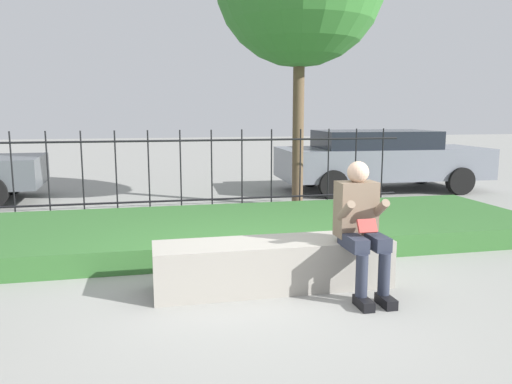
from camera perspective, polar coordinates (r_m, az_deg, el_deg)
The scene contains 6 objects.
ground_plane at distance 5.08m, azimuth 0.32°, elevation -10.99°, with size 60.00×60.00×0.00m, color gray.
stone_bench at distance 5.05m, azimuth 2.02°, elevation -8.55°, with size 2.37×0.57×0.48m.
person_seated_reader at distance 4.87m, azimuth 11.86°, elevation -3.41°, with size 0.42×0.73×1.28m.
grass_berm at distance 6.90m, azimuth -3.29°, elevation -4.39°, with size 8.68×2.55×0.27m.
iron_fence at distance 8.36m, azimuth -5.08°, elevation 2.34°, with size 6.68×0.03×1.46m.
car_parked_right at distance 11.50m, azimuth 14.00°, elevation 3.76°, with size 4.64×2.04×1.34m.
Camera 1 is at (-1.05, -4.65, 1.75)m, focal length 35.00 mm.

